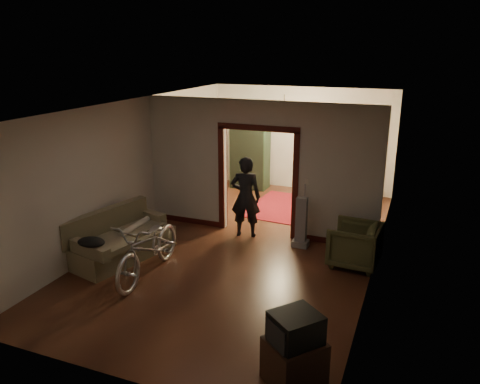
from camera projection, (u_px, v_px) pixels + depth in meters
The scene contains 24 objects.
floor at pixel (245, 245), 9.40m from camera, with size 5.00×8.50×0.01m, color #3A1C12.
ceiling at pixel (246, 104), 8.57m from camera, with size 5.00×8.50×0.01m, color white.
wall_back at pixel (301, 139), 12.76m from camera, with size 5.00×0.02×2.80m, color beige.
wall_left at pixel (135, 166), 9.86m from camera, with size 0.02×8.50×2.80m, color beige.
wall_right at pixel (380, 192), 8.11m from camera, with size 0.02×8.50×2.80m, color beige.
partition_wall at pixel (259, 169), 9.65m from camera, with size 5.00×0.14×2.80m, color beige.
door_casing at pixel (258, 183), 9.74m from camera, with size 1.74×0.20×2.32m, color #3A110D.
far_window at pixel (327, 135), 12.43m from camera, with size 0.98×0.06×1.28m, color black.
chandelier at pixel (284, 112), 10.92m from camera, with size 0.24×0.24×0.24m, color #FFE0A5.
light_switch at pixel (307, 182), 9.26m from camera, with size 0.08×0.01×0.12m, color silver.
sofa at pixel (122, 235), 8.73m from camera, with size 0.89×1.97×0.91m, color brown.
rolled_paper at pixel (135, 226), 8.94m from camera, with size 0.11×0.11×0.88m, color beige.
jacket at pixel (91, 242), 7.84m from camera, with size 0.49×0.37×0.14m, color black.
bicycle at pixel (149, 247), 8.00m from camera, with size 0.70×2.02×1.06m, color silver.
armchair at pixel (354, 245), 8.43m from camera, with size 0.85×0.88×0.80m, color #4A4D2B.
tv_stand at pixel (294, 361), 5.49m from camera, with size 0.61×0.56×0.56m, color black.
crt_tv at pixel (295, 332), 5.37m from camera, with size 0.53×0.47×0.46m, color black.
vacuum at pixel (301, 222), 9.19m from camera, with size 0.31×0.25×1.03m, color gray.
person at pixel (246, 197), 9.62m from camera, with size 0.62×0.41×1.70m, color black.
oriental_rug at pixel (286, 207), 11.57m from camera, with size 1.68×2.20×0.02m, color maroon.
locker at pixel (250, 152), 12.93m from camera, with size 1.01×0.56×2.01m, color #223924.
globe at pixel (250, 119), 12.65m from camera, with size 0.27×0.27×0.27m, color #1E5972.
desk at pixel (339, 187), 12.04m from camera, with size 0.95×0.53×0.70m, color black.
desk_chair at pixel (315, 186), 11.94m from camera, with size 0.36×0.36×0.81m, color black.
Camera 1 is at (3.08, -8.09, 3.82)m, focal length 35.00 mm.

